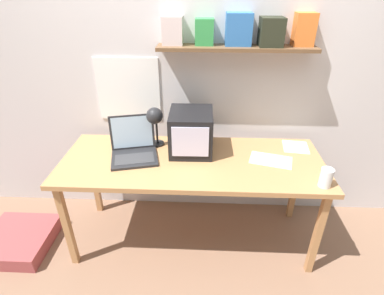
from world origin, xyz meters
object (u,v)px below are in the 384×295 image
at_px(desk_lamp, 155,119).
at_px(loose_paper_near_monitor, 271,160).
at_px(floor_cushion, 19,240).
at_px(crt_monitor, 191,132).
at_px(laptop, 134,147).
at_px(juice_glass, 326,179).
at_px(loose_paper_near_laptop, 296,147).
at_px(corner_desk, 192,167).

xyz_separation_m(desk_lamp, loose_paper_near_monitor, (0.83, -0.13, -0.24)).
height_order(loose_paper_near_monitor, floor_cushion, loose_paper_near_monitor).
xyz_separation_m(crt_monitor, laptop, (-0.41, -0.09, -0.08)).
bearing_deg(juice_glass, loose_paper_near_laptop, 96.01).
bearing_deg(juice_glass, floor_cushion, 177.29).
distance_m(corner_desk, loose_paper_near_monitor, 0.56).
bearing_deg(juice_glass, corner_desk, 162.18).
distance_m(juice_glass, floor_cushion, 2.32).
relative_size(crt_monitor, juice_glass, 2.84).
distance_m(laptop, desk_lamp, 0.25).
bearing_deg(loose_paper_near_monitor, loose_paper_near_laptop, 41.88).
height_order(laptop, juice_glass, laptop).
xyz_separation_m(laptop, juice_glass, (1.25, -0.32, -0.01)).
xyz_separation_m(loose_paper_near_monitor, floor_cushion, (-1.92, -0.18, -0.69)).
distance_m(laptop, juice_glass, 1.29).
distance_m(crt_monitor, loose_paper_near_laptop, 0.81).
xyz_separation_m(laptop, loose_paper_near_laptop, (1.20, 0.17, -0.07)).
relative_size(desk_lamp, loose_paper_near_monitor, 1.03).
relative_size(desk_lamp, juice_glass, 2.69).
bearing_deg(loose_paper_near_monitor, desk_lamp, 170.94).
bearing_deg(crt_monitor, loose_paper_near_laptop, 4.99).
bearing_deg(crt_monitor, loose_paper_near_monitor, -12.64).
bearing_deg(desk_lamp, corner_desk, -31.20).
bearing_deg(corner_desk, desk_lamp, 151.07).
height_order(juice_glass, loose_paper_near_monitor, juice_glass).
height_order(desk_lamp, loose_paper_near_monitor, desk_lamp).
relative_size(crt_monitor, floor_cushion, 0.70).
xyz_separation_m(loose_paper_near_laptop, loose_paper_near_monitor, (-0.22, -0.20, 0.00)).
height_order(laptop, loose_paper_near_laptop, laptop).
relative_size(corner_desk, crt_monitor, 5.31).
distance_m(laptop, loose_paper_near_monitor, 0.98).
bearing_deg(floor_cushion, corner_desk, 6.78).
height_order(juice_glass, loose_paper_near_laptop, juice_glass).
height_order(desk_lamp, juice_glass, desk_lamp).
xyz_separation_m(juice_glass, floor_cushion, (-2.20, 0.10, -0.74)).
relative_size(juice_glass, loose_paper_near_laptop, 0.58).
xyz_separation_m(corner_desk, laptop, (-0.42, 0.05, 0.13)).
xyz_separation_m(laptop, loose_paper_near_monitor, (0.98, -0.03, -0.07)).
height_order(crt_monitor, juice_glass, crt_monitor).
xyz_separation_m(corner_desk, loose_paper_near_monitor, (0.56, 0.02, 0.06)).
relative_size(corner_desk, loose_paper_near_monitor, 5.75).
relative_size(corner_desk, juice_glass, 15.07).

